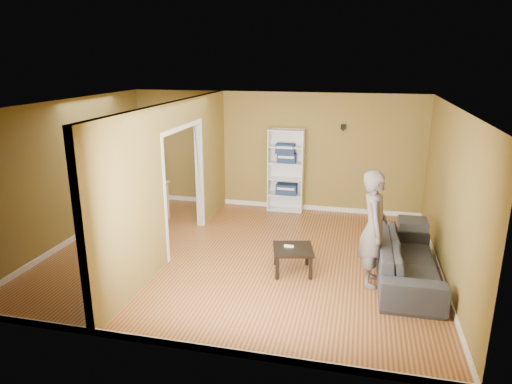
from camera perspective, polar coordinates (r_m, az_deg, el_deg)
room_shell at (r=7.58m, az=-1.82°, el=1.13°), size 6.50×6.50×6.50m
partition at (r=7.96m, az=-10.19°, el=1.64°), size 0.22×5.50×2.60m
wall_speaker at (r=9.86m, az=10.84°, el=7.99°), size 0.10×0.10×0.10m
sofa at (r=7.38m, az=18.47°, el=-7.33°), size 2.28×0.99×0.87m
person at (r=6.91m, az=14.62°, el=-3.25°), size 0.77×0.61×2.07m
bookshelf at (r=10.07m, az=3.80°, el=2.72°), size 0.77×0.34×1.83m
paper_box_navy_a at (r=10.13m, az=3.86°, el=0.39°), size 0.45×0.29×0.23m
paper_box_navy_b at (r=9.96m, az=3.87°, el=4.28°), size 0.40×0.26×0.20m
paper_box_navy_c at (r=9.93m, az=3.70°, el=5.47°), size 0.41×0.26×0.21m
coffee_table at (r=7.30m, az=4.64°, el=-7.45°), size 0.62×0.62×0.41m
game_controller at (r=7.30m, az=4.14°, el=-6.76°), size 0.15×0.04×0.03m
dining_table at (r=9.72m, az=-15.26°, el=0.58°), size 1.31×0.87×0.82m
chair_left at (r=10.19m, az=-18.63°, el=-0.25°), size 0.52×0.52×1.05m
chair_near at (r=9.28m, az=-16.06°, el=-1.80°), size 0.55×0.55×1.00m
chair_far at (r=10.21m, az=-13.11°, el=0.08°), size 0.51×0.51×1.00m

